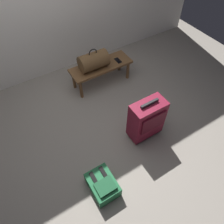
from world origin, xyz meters
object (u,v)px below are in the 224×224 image
object	(u,v)px
bench	(101,68)
cell_phone	(118,60)
duffel_bag_brown	(93,61)
backpack_green	(103,185)
suitcase_upright_burgundy	(147,119)

from	to	relation	value
bench	cell_phone	world-z (taller)	cell_phone
duffel_bag_brown	backpack_green	distance (m)	1.80
bench	suitcase_upright_burgundy	bearing A→B (deg)	-91.19
bench	suitcase_upright_burgundy	distance (m)	1.22
suitcase_upright_burgundy	cell_phone	bearing A→B (deg)	74.88
cell_phone	backpack_green	xyz separation A→B (m)	(-1.18, -1.53, -0.28)
duffel_bag_brown	cell_phone	size ratio (longest dim) A/B	3.06
duffel_bag_brown	bench	bearing A→B (deg)	0.00
duffel_bag_brown	suitcase_upright_burgundy	distance (m)	1.24
backpack_green	suitcase_upright_burgundy	bearing A→B (deg)	22.41
duffel_bag_brown	suitcase_upright_burgundy	bearing A→B (deg)	-85.42
cell_phone	suitcase_upright_burgundy	xyz separation A→B (m)	(-0.32, -1.18, -0.04)
duffel_bag_brown	backpack_green	xyz separation A→B (m)	(-0.76, -1.58, -0.40)
suitcase_upright_burgundy	bench	bearing A→B (deg)	88.81
duffel_bag_brown	cell_phone	xyz separation A→B (m)	(0.42, -0.04, -0.13)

